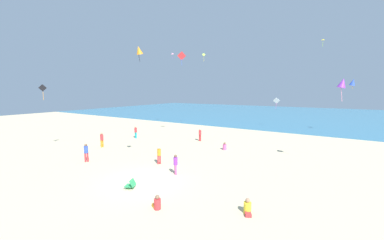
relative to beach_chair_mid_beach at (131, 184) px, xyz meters
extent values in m
plane|color=beige|center=(-0.17, 11.14, -0.27)|extent=(120.00, 120.00, 0.00)
cube|color=teal|center=(-0.17, 55.61, -0.25)|extent=(120.00, 60.00, 0.05)
cube|color=#2D9956|center=(-0.12, -0.05, -0.10)|extent=(0.66, 0.71, 0.03)
cube|color=#2D9956|center=(0.12, 0.05, 0.11)|extent=(0.46, 0.63, 0.43)
cylinder|color=#B7B7BC|center=(-0.14, -0.37, -0.19)|extent=(0.02, 0.02, 0.17)
cylinder|color=#B7B7BC|center=(-0.36, 0.16, -0.19)|extent=(0.02, 0.02, 0.17)
cylinder|color=#19ADB2|center=(-11.20, 11.16, 0.13)|extent=(0.14, 0.14, 0.81)
cylinder|color=#19ADB2|center=(-11.02, 11.13, 0.13)|extent=(0.14, 0.14, 0.81)
cylinder|color=red|center=(-11.11, 11.15, 0.84)|extent=(0.36, 0.36, 0.60)
sphere|color=tan|center=(-11.11, 11.15, 1.24)|extent=(0.22, 0.22, 0.22)
cylinder|color=red|center=(3.11, -1.03, 0.01)|extent=(0.49, 0.49, 0.56)
sphere|color=#846047|center=(3.11, -1.03, 0.39)|extent=(0.22, 0.22, 0.22)
cube|color=orange|center=(2.91, -0.94, -0.19)|extent=(0.49, 0.43, 0.16)
cylinder|color=orange|center=(-10.74, 5.62, 0.14)|extent=(0.14, 0.14, 0.82)
cylinder|color=orange|center=(-10.71, 5.80, 0.14)|extent=(0.14, 0.14, 0.82)
cylinder|color=red|center=(-10.73, 5.71, 0.86)|extent=(0.36, 0.36, 0.62)
sphere|color=#A87A5B|center=(-10.73, 5.71, 1.27)|extent=(0.23, 0.23, 0.23)
cylinder|color=red|center=(-7.37, 1.79, 0.14)|extent=(0.14, 0.14, 0.82)
cylinder|color=red|center=(-7.46, 1.63, 0.14)|extent=(0.14, 0.14, 0.82)
cylinder|color=blue|center=(-7.41, 1.71, 0.85)|extent=(0.45, 0.45, 0.61)
sphere|color=#846047|center=(-7.41, 1.71, 1.26)|extent=(0.22, 0.22, 0.22)
cylinder|color=red|center=(-1.63, 4.58, 0.11)|extent=(0.13, 0.13, 0.76)
cylinder|color=red|center=(-1.53, 4.72, 0.11)|extent=(0.13, 0.13, 0.76)
cylinder|color=orange|center=(-1.58, 4.65, 0.77)|extent=(0.43, 0.43, 0.57)
sphere|color=beige|center=(-1.58, 4.65, 1.15)|extent=(0.21, 0.21, 0.21)
cylinder|color=#D8599E|center=(1.11, 3.39, 0.11)|extent=(0.13, 0.13, 0.76)
cylinder|color=#D8599E|center=(0.97, 3.49, 0.11)|extent=(0.13, 0.13, 0.76)
cylinder|color=purple|center=(1.04, 3.44, 0.77)|extent=(0.43, 0.43, 0.57)
sphere|color=brown|center=(1.04, 3.44, 1.15)|extent=(0.21, 0.21, 0.21)
cylinder|color=yellow|center=(7.29, 1.10, 0.02)|extent=(0.51, 0.51, 0.58)
sphere|color=#A87A5B|center=(7.29, 1.10, 0.41)|extent=(0.23, 0.23, 0.23)
cube|color=red|center=(7.39, 0.89, -0.19)|extent=(0.46, 0.51, 0.17)
cylinder|color=#D8599E|center=(1.30, 11.94, 0.03)|extent=(0.52, 0.52, 0.59)
sphere|color=#846047|center=(1.30, 11.94, 0.43)|extent=(0.24, 0.24, 0.24)
cube|color=purple|center=(1.19, 12.15, -0.19)|extent=(0.47, 0.52, 0.17)
cylinder|color=red|center=(-2.92, 14.17, 0.13)|extent=(0.14, 0.14, 0.79)
cylinder|color=red|center=(-3.10, 14.20, 0.13)|extent=(0.14, 0.14, 0.79)
cylinder|color=red|center=(-3.01, 14.19, 0.82)|extent=(0.37, 0.37, 0.60)
sphere|color=beige|center=(-3.01, 14.19, 1.22)|extent=(0.22, 0.22, 0.22)
pyramid|color=pink|center=(-12.92, 21.84, 12.32)|extent=(0.81, 0.72, 0.33)
cylinder|color=purple|center=(-12.91, 21.87, 11.67)|extent=(0.06, 0.10, 0.40)
cube|color=white|center=(2.82, 29.98, 4.34)|extent=(1.12, 0.37, 1.08)
cylinder|color=#DB3DA8|center=(2.82, 29.98, 3.45)|extent=(0.09, 0.16, 0.97)
cube|color=black|center=(-14.10, 1.68, 6.27)|extent=(0.24, 0.71, 0.73)
cylinder|color=orange|center=(-14.10, 1.68, 5.53)|extent=(0.21, 0.12, 0.95)
cube|color=red|center=(-6.67, 15.54, 10.61)|extent=(0.92, 0.78, 1.13)
cylinder|color=blue|center=(-6.67, 15.54, 9.75)|extent=(0.16, 0.13, 0.90)
cone|color=purple|center=(11.23, 11.31, 6.57)|extent=(0.86, 0.77, 0.83)
cylinder|color=pink|center=(11.23, 11.31, 5.70)|extent=(0.19, 0.08, 1.12)
cube|color=#99DB33|center=(-7.28, 22.74, 11.79)|extent=(0.46, 0.33, 0.51)
cylinder|color=yellow|center=(-7.28, 22.74, 11.14)|extent=(0.15, 0.12, 0.91)
cone|color=blue|center=(13.10, 29.75, 7.21)|extent=(1.15, 1.12, 1.00)
cylinder|color=orange|center=(13.10, 29.75, 6.57)|extent=(0.12, 0.11, 0.56)
cone|color=orange|center=(-1.97, 3.06, 9.00)|extent=(0.58, 0.70, 0.71)
cylinder|color=black|center=(-1.97, 3.06, 8.44)|extent=(0.05, 0.14, 0.61)
pyramid|color=yellow|center=(9.15, 26.69, 12.94)|extent=(0.44, 0.37, 0.15)
cylinder|color=#99DB33|center=(9.15, 26.69, 12.34)|extent=(0.06, 0.10, 0.69)
camera|label=1|loc=(10.49, -9.42, 5.93)|focal=20.70mm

